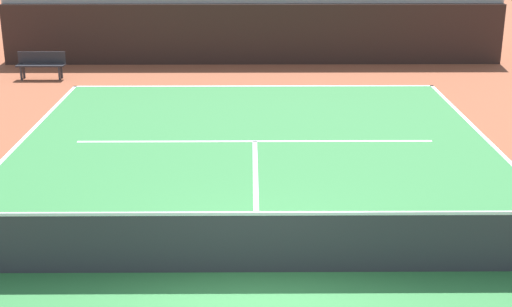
% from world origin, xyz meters
% --- Properties ---
extents(ground_plane, '(80.00, 80.00, 0.00)m').
position_xyz_m(ground_plane, '(0.00, 0.00, 0.00)').
color(ground_plane, brown).
extents(court_surface, '(11.00, 24.00, 0.01)m').
position_xyz_m(court_surface, '(0.00, 0.00, 0.01)').
color(court_surface, '#2D7238').
rests_on(court_surface, ground_plane).
extents(baseline_far, '(11.00, 0.10, 0.00)m').
position_xyz_m(baseline_far, '(0.00, 11.95, 0.01)').
color(baseline_far, white).
rests_on(baseline_far, court_surface).
extents(service_line_far, '(8.26, 0.10, 0.00)m').
position_xyz_m(service_line_far, '(0.00, 6.40, 0.01)').
color(service_line_far, white).
rests_on(service_line_far, court_surface).
extents(centre_service_line, '(0.10, 6.40, 0.00)m').
position_xyz_m(centre_service_line, '(0.00, 3.20, 0.01)').
color(centre_service_line, white).
rests_on(centre_service_line, court_surface).
extents(back_wall, '(17.24, 0.30, 2.06)m').
position_xyz_m(back_wall, '(0.00, 15.39, 1.03)').
color(back_wall, black).
rests_on(back_wall, ground_plane).
extents(stands_tier_lower, '(17.24, 2.40, 2.44)m').
position_xyz_m(stands_tier_lower, '(0.00, 16.74, 1.22)').
color(stands_tier_lower, '#9E9E99').
rests_on(stands_tier_lower, ground_plane).
extents(stands_tier_upper, '(17.24, 2.40, 3.22)m').
position_xyz_m(stands_tier_upper, '(0.00, 19.14, 1.61)').
color(stands_tier_upper, '#9E9E99').
rests_on(stands_tier_upper, ground_plane).
extents(tennis_net, '(11.08, 0.08, 1.07)m').
position_xyz_m(tennis_net, '(0.00, 0.00, 0.51)').
color(tennis_net, black).
rests_on(tennis_net, court_surface).
extents(player_bench, '(1.50, 0.40, 0.85)m').
position_xyz_m(player_bench, '(-6.74, 13.06, 0.51)').
color(player_bench, '#232328').
rests_on(player_bench, ground_plane).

